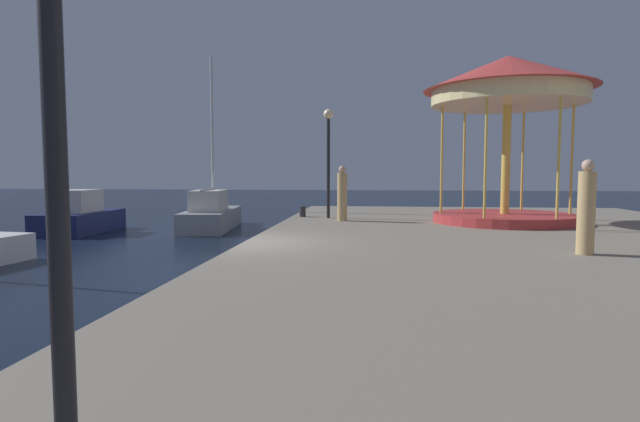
% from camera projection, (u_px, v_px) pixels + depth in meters
% --- Properties ---
extents(ground_plane, '(120.00, 120.00, 0.00)m').
position_uv_depth(ground_plane, '(244.00, 274.00, 12.18)').
color(ground_plane, black).
extents(quay_dock, '(14.47, 26.38, 0.80)m').
position_uv_depth(quay_dock, '(556.00, 264.00, 11.39)').
color(quay_dock, gray).
rests_on(quay_dock, ground).
extents(sailboat_grey, '(2.41, 5.61, 7.55)m').
position_uv_depth(sailboat_grey, '(211.00, 214.00, 21.95)').
color(sailboat_grey, gray).
rests_on(sailboat_grey, ground).
extents(motorboat_navy, '(2.17, 4.11, 1.77)m').
position_uv_depth(motorboat_navy, '(79.00, 217.00, 20.67)').
color(motorboat_navy, '#19214C').
rests_on(motorboat_navy, ground).
extents(carousel, '(5.48, 5.48, 5.48)m').
position_uv_depth(carousel, '(508.00, 98.00, 16.50)').
color(carousel, '#B23333').
rests_on(carousel, quay_dock).
extents(lamp_post_mid_promenade, '(0.36, 0.36, 3.97)m').
position_uv_depth(lamp_post_mid_promenade, '(328.00, 143.00, 18.30)').
color(lamp_post_mid_promenade, black).
rests_on(lamp_post_mid_promenade, quay_dock).
extents(bollard_center, '(0.24, 0.24, 0.40)m').
position_uv_depth(bollard_center, '(303.00, 211.00, 19.02)').
color(bollard_center, '#2D2D33').
rests_on(bollard_center, quay_dock).
extents(person_far_corner, '(0.34, 0.34, 1.90)m').
position_uv_depth(person_far_corner, '(342.00, 195.00, 17.37)').
color(person_far_corner, tan).
rests_on(person_far_corner, quay_dock).
extents(person_mid_promenade, '(0.34, 0.34, 1.93)m').
position_uv_depth(person_mid_promenade, '(586.00, 210.00, 10.19)').
color(person_mid_promenade, tan).
rests_on(person_mid_promenade, quay_dock).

